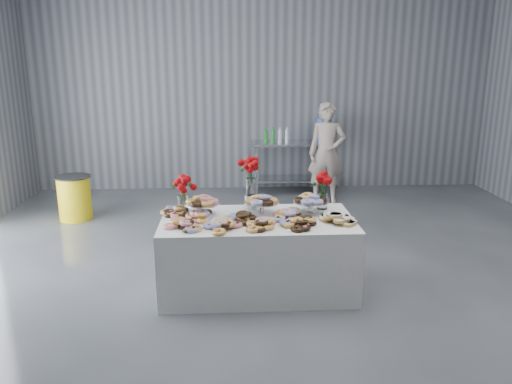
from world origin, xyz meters
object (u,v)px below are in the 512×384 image
trash_barrel (75,198)px  water_jug (323,127)px  display_table (257,254)px  prep_table (294,158)px  person (327,153)px

trash_barrel → water_jug: bearing=19.3°
display_table → prep_table: prep_table is taller
prep_table → water_jug: bearing=-0.0°
person → trash_barrel: 3.93m
display_table → water_jug: water_jug is taller
person → prep_table: bearing=132.6°
prep_table → person: 0.78m
water_jug → trash_barrel: water_jug is taller
water_jug → person: person is taller
prep_table → trash_barrel: prep_table is taller
prep_table → trash_barrel: bearing=-158.1°
water_jug → prep_table: bearing=180.0°
display_table → prep_table: size_ratio=1.27×
display_table → water_jug: (1.34, 3.80, 0.77)m
person → display_table: bearing=-106.1°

